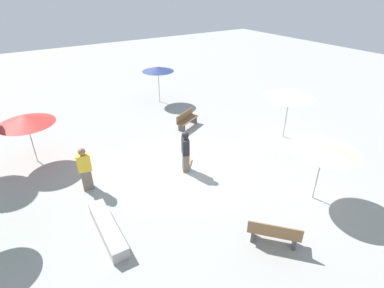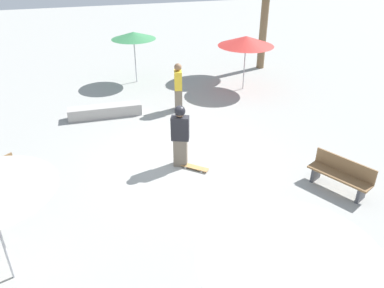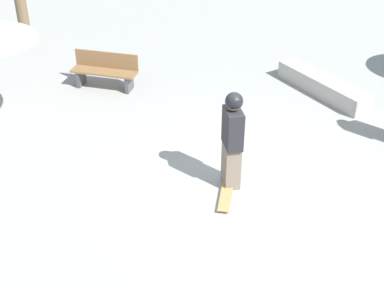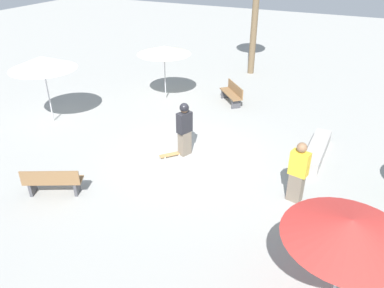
{
  "view_description": "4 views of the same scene",
  "coord_description": "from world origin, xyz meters",
  "px_view_note": "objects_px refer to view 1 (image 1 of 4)",
  "views": [
    {
      "loc": [
        -5.4,
        -9.31,
        7.17
      ],
      "look_at": [
        0.42,
        -0.27,
        1.23
      ],
      "focal_mm": 28.0,
      "sensor_mm": 36.0,
      "label": 1
    },
    {
      "loc": [
        9.01,
        -2.5,
        5.72
      ],
      "look_at": [
        0.37,
        0.09,
        0.74
      ],
      "focal_mm": 35.0,
      "sensor_mm": 36.0,
      "label": 2
    },
    {
      "loc": [
        5.0,
        5.96,
        5.69
      ],
      "look_at": [
        0.75,
        -0.53,
        0.88
      ],
      "focal_mm": 50.0,
      "sensor_mm": 36.0,
      "label": 3
    },
    {
      "loc": [
        -4.73,
        9.54,
        6.34
      ],
      "look_at": [
        -0.37,
        0.37,
        0.77
      ],
      "focal_mm": 35.0,
      "sensor_mm": 36.0,
      "label": 4
    }
  ],
  "objects_px": {
    "bench_near": "(274,233)",
    "shade_umbrella_red": "(25,119)",
    "bystander_watching": "(85,169)",
    "concrete_ledge": "(108,229)",
    "shade_umbrella_navy": "(158,69)",
    "bench_far": "(187,120)",
    "shade_umbrella_cream": "(325,147)",
    "skateboard": "(188,163)",
    "shade_umbrella_white": "(290,93)",
    "skater_main": "(185,150)"
  },
  "relations": [
    {
      "from": "shade_umbrella_navy",
      "to": "bench_far",
      "type": "bearing_deg",
      "value": -96.98
    },
    {
      "from": "concrete_ledge",
      "to": "bench_far",
      "type": "height_order",
      "value": "bench_far"
    },
    {
      "from": "skateboard",
      "to": "bystander_watching",
      "type": "distance_m",
      "value": 4.32
    },
    {
      "from": "bench_far",
      "to": "shade_umbrella_cream",
      "type": "distance_m",
      "value": 7.98
    },
    {
      "from": "skater_main",
      "to": "bench_far",
      "type": "height_order",
      "value": "skater_main"
    },
    {
      "from": "shade_umbrella_cream",
      "to": "bystander_watching",
      "type": "distance_m",
      "value": 8.66
    },
    {
      "from": "shade_umbrella_red",
      "to": "concrete_ledge",
      "type": "bearing_deg",
      "value": -78.5
    },
    {
      "from": "bench_near",
      "to": "shade_umbrella_white",
      "type": "relative_size",
      "value": 0.57
    },
    {
      "from": "skateboard",
      "to": "shade_umbrella_white",
      "type": "height_order",
      "value": "shade_umbrella_white"
    },
    {
      "from": "concrete_ledge",
      "to": "shade_umbrella_red",
      "type": "distance_m",
      "value": 6.36
    },
    {
      "from": "skater_main",
      "to": "concrete_ledge",
      "type": "distance_m",
      "value": 4.45
    },
    {
      "from": "shade_umbrella_white",
      "to": "bystander_watching",
      "type": "bearing_deg",
      "value": 173.76
    },
    {
      "from": "bench_far",
      "to": "shade_umbrella_white",
      "type": "relative_size",
      "value": 0.63
    },
    {
      "from": "bench_far",
      "to": "shade_umbrella_red",
      "type": "bearing_deg",
      "value": -30.89
    },
    {
      "from": "bench_far",
      "to": "shade_umbrella_cream",
      "type": "bearing_deg",
      "value": 68.9
    },
    {
      "from": "bench_far",
      "to": "concrete_ledge",
      "type": "bearing_deg",
      "value": 13.99
    },
    {
      "from": "skateboard",
      "to": "bench_far",
      "type": "relative_size",
      "value": 0.45
    },
    {
      "from": "shade_umbrella_cream",
      "to": "shade_umbrella_navy",
      "type": "bearing_deg",
      "value": 90.87
    },
    {
      "from": "shade_umbrella_cream",
      "to": "shade_umbrella_white",
      "type": "distance_m",
      "value": 4.95
    },
    {
      "from": "shade_umbrella_white",
      "to": "bench_far",
      "type": "bearing_deg",
      "value": 133.91
    },
    {
      "from": "bench_far",
      "to": "shade_umbrella_navy",
      "type": "distance_m",
      "value": 4.65
    },
    {
      "from": "concrete_ledge",
      "to": "shade_umbrella_navy",
      "type": "relative_size",
      "value": 1.12
    },
    {
      "from": "bystander_watching",
      "to": "shade_umbrella_navy",
      "type": "bearing_deg",
      "value": -121.58
    },
    {
      "from": "bench_near",
      "to": "bench_far",
      "type": "height_order",
      "value": "same"
    },
    {
      "from": "skater_main",
      "to": "shade_umbrella_white",
      "type": "distance_m",
      "value": 6.04
    },
    {
      "from": "shade_umbrella_red",
      "to": "bystander_watching",
      "type": "xyz_separation_m",
      "value": [
        1.37,
        -3.24,
        -1.16
      ]
    },
    {
      "from": "bench_far",
      "to": "bystander_watching",
      "type": "bearing_deg",
      "value": -3.11
    },
    {
      "from": "bystander_watching",
      "to": "skateboard",
      "type": "bearing_deg",
      "value": -176.24
    },
    {
      "from": "skateboard",
      "to": "shade_umbrella_cream",
      "type": "distance_m",
      "value": 5.63
    },
    {
      "from": "bench_far",
      "to": "shade_umbrella_white",
      "type": "xyz_separation_m",
      "value": [
        3.57,
        -3.7,
        1.94
      ]
    },
    {
      "from": "shade_umbrella_cream",
      "to": "shade_umbrella_white",
      "type": "xyz_separation_m",
      "value": [
        2.86,
        4.04,
        0.17
      ]
    },
    {
      "from": "concrete_ledge",
      "to": "bench_far",
      "type": "relative_size",
      "value": 1.61
    },
    {
      "from": "concrete_ledge",
      "to": "bystander_watching",
      "type": "bearing_deg",
      "value": 86.69
    },
    {
      "from": "bench_far",
      "to": "shade_umbrella_navy",
      "type": "relative_size",
      "value": 0.7
    },
    {
      "from": "bench_far",
      "to": "shade_umbrella_cream",
      "type": "height_order",
      "value": "shade_umbrella_cream"
    },
    {
      "from": "shade_umbrella_red",
      "to": "shade_umbrella_white",
      "type": "relative_size",
      "value": 0.89
    },
    {
      "from": "skateboard",
      "to": "shade_umbrella_cream",
      "type": "bearing_deg",
      "value": -107.0
    },
    {
      "from": "skater_main",
      "to": "shade_umbrella_cream",
      "type": "height_order",
      "value": "shade_umbrella_cream"
    },
    {
      "from": "shade_umbrella_navy",
      "to": "shade_umbrella_red",
      "type": "xyz_separation_m",
      "value": [
        -8.06,
        -3.67,
        -0.13
      ]
    },
    {
      "from": "skateboard",
      "to": "bench_near",
      "type": "xyz_separation_m",
      "value": [
        -0.22,
        -5.22,
        0.37
      ]
    },
    {
      "from": "bench_near",
      "to": "bystander_watching",
      "type": "xyz_separation_m",
      "value": [
        -3.97,
        5.86,
        0.47
      ]
    },
    {
      "from": "skateboard",
      "to": "bench_near",
      "type": "height_order",
      "value": "bench_near"
    },
    {
      "from": "skater_main",
      "to": "shade_umbrella_white",
      "type": "bearing_deg",
      "value": -69.01
    },
    {
      "from": "bystander_watching",
      "to": "concrete_ledge",
      "type": "bearing_deg",
      "value": 99.15
    },
    {
      "from": "skater_main",
      "to": "bench_far",
      "type": "distance_m",
      "value": 4.32
    },
    {
      "from": "concrete_ledge",
      "to": "bystander_watching",
      "type": "xyz_separation_m",
      "value": [
        0.16,
        2.72,
        0.69
      ]
    },
    {
      "from": "concrete_ledge",
      "to": "bench_far",
      "type": "xyz_separation_m",
      "value": [
        6.32,
        5.36,
        0.22
      ]
    },
    {
      "from": "bench_near",
      "to": "shade_umbrella_red",
      "type": "relative_size",
      "value": 0.64
    },
    {
      "from": "skateboard",
      "to": "bench_far",
      "type": "height_order",
      "value": "bench_far"
    },
    {
      "from": "bench_near",
      "to": "shade_umbrella_red",
      "type": "distance_m",
      "value": 10.68
    }
  ]
}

